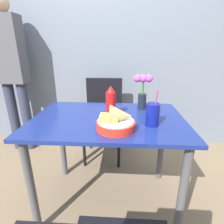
{
  "coord_description": "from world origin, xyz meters",
  "views": [
    {
      "loc": [
        0.1,
        -1.12,
        1.17
      ],
      "look_at": [
        0.03,
        -0.06,
        0.79
      ],
      "focal_mm": 28.0,
      "sensor_mm": 36.0,
      "label": 1
    }
  ],
  "objects_px": {
    "ketchup_bottle": "(111,102)",
    "flower_vase": "(143,89)",
    "food_basket": "(117,121)",
    "drink_cup": "(152,115)",
    "chair_far_window": "(104,112)",
    "person_standing": "(11,68)"
  },
  "relations": [
    {
      "from": "flower_vase",
      "to": "chair_far_window",
      "type": "bearing_deg",
      "value": 125.53
    },
    {
      "from": "ketchup_bottle",
      "to": "flower_vase",
      "type": "distance_m",
      "value": 0.3
    },
    {
      "from": "person_standing",
      "to": "ketchup_bottle",
      "type": "bearing_deg",
      "value": -32.59
    },
    {
      "from": "food_basket",
      "to": "flower_vase",
      "type": "xyz_separation_m",
      "value": [
        0.18,
        0.39,
        0.11
      ]
    },
    {
      "from": "flower_vase",
      "to": "ketchup_bottle",
      "type": "bearing_deg",
      "value": -143.42
    },
    {
      "from": "ketchup_bottle",
      "to": "person_standing",
      "type": "bearing_deg",
      "value": 147.41
    },
    {
      "from": "flower_vase",
      "to": "drink_cup",
      "type": "bearing_deg",
      "value": -84.48
    },
    {
      "from": "food_basket",
      "to": "flower_vase",
      "type": "height_order",
      "value": "flower_vase"
    },
    {
      "from": "flower_vase",
      "to": "food_basket",
      "type": "bearing_deg",
      "value": -114.86
    },
    {
      "from": "person_standing",
      "to": "food_basket",
      "type": "bearing_deg",
      "value": -38.46
    },
    {
      "from": "chair_far_window",
      "to": "food_basket",
      "type": "relative_size",
      "value": 3.83
    },
    {
      "from": "flower_vase",
      "to": "person_standing",
      "type": "relative_size",
      "value": 0.16
    },
    {
      "from": "ketchup_bottle",
      "to": "flower_vase",
      "type": "bearing_deg",
      "value": 36.58
    },
    {
      "from": "ketchup_bottle",
      "to": "person_standing",
      "type": "height_order",
      "value": "person_standing"
    },
    {
      "from": "chair_far_window",
      "to": "person_standing",
      "type": "height_order",
      "value": "person_standing"
    },
    {
      "from": "chair_far_window",
      "to": "flower_vase",
      "type": "xyz_separation_m",
      "value": [
        0.36,
        -0.5,
        0.37
      ]
    },
    {
      "from": "ketchup_bottle",
      "to": "chair_far_window",
      "type": "bearing_deg",
      "value": 100.48
    },
    {
      "from": "food_basket",
      "to": "drink_cup",
      "type": "distance_m",
      "value": 0.22
    },
    {
      "from": "chair_far_window",
      "to": "food_basket",
      "type": "bearing_deg",
      "value": -78.77
    },
    {
      "from": "food_basket",
      "to": "drink_cup",
      "type": "relative_size",
      "value": 0.99
    },
    {
      "from": "person_standing",
      "to": "flower_vase",
      "type": "bearing_deg",
      "value": -21.99
    },
    {
      "from": "ketchup_bottle",
      "to": "flower_vase",
      "type": "height_order",
      "value": "flower_vase"
    }
  ]
}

